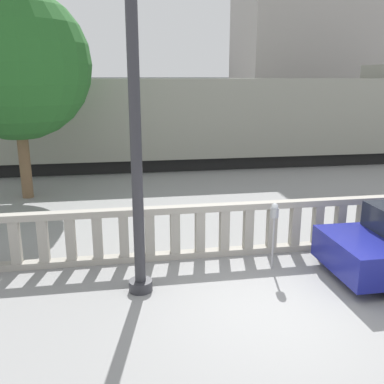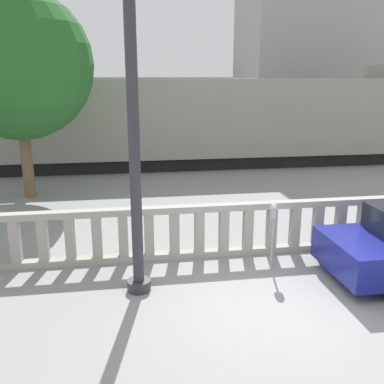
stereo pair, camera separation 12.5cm
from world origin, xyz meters
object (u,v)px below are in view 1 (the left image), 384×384
train_far (223,101)px  train_near (153,122)px  lamppost (135,111)px  tree_left (15,65)px  parking_meter (274,217)px

train_far → train_near: bearing=-113.6°
lamppost → tree_left: size_ratio=0.97×
parking_meter → train_far: (5.35, 26.56, 0.88)m
train_near → train_far: 17.20m
train_far → tree_left: (-11.43, -19.98, 2.21)m
lamppost → train_far: (8.09, 27.06, -1.29)m
lamppost → parking_meter: 3.53m
train_near → parking_meter: bearing=-81.9°
train_far → lamppost: bearing=-106.6°
lamppost → train_near: size_ratio=0.24×
lamppost → tree_left: 7.88m
train_near → tree_left: tree_left is taller
lamppost → train_near: (1.20, 11.31, -1.31)m
parking_meter → train_near: (-1.54, 10.80, 0.86)m
train_far → tree_left: bearing=-119.8°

